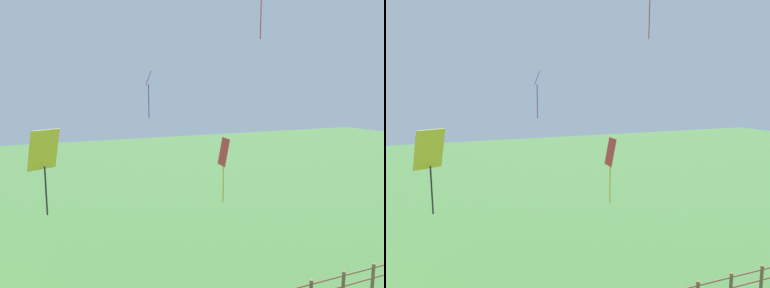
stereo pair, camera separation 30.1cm
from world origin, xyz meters
The scene contains 3 objects.
kite_red_diamond centered at (1.70, 10.57, 5.78)m, with size 0.33×0.84×2.71m.
kite_yellow_diamond centered at (-5.17, 9.69, 6.51)m, with size 1.03×0.79×2.76m.
kite_purple_streamer centered at (0.29, 16.23, 8.73)m, with size 0.44×0.63×2.46m.
Camera 2 is at (-5.27, -2.84, 8.59)m, focal length 35.00 mm.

